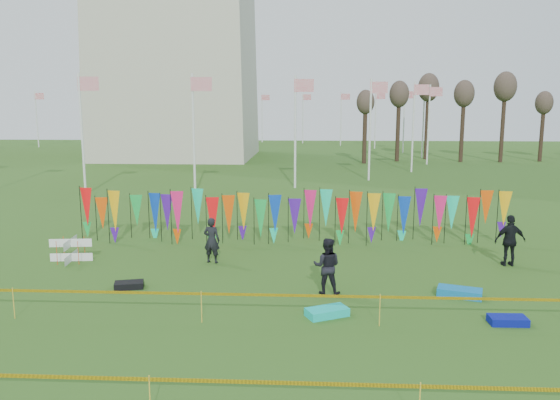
{
  "coord_description": "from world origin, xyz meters",
  "views": [
    {
      "loc": [
        0.96,
        -15.47,
        5.83
      ],
      "look_at": [
        -0.16,
        6.0,
        2.14
      ],
      "focal_mm": 35.0,
      "sensor_mm": 36.0,
      "label": 1
    }
  ],
  "objects_px": {
    "person_mid": "(327,266)",
    "kite_bag_teal": "(460,292)",
    "person_right": "(510,241)",
    "person_left": "(212,240)",
    "box_kite": "(71,250)",
    "kite_bag_turquoise": "(327,312)",
    "kite_bag_black": "(129,285)",
    "kite_bag_blue": "(508,320)"
  },
  "relations": [
    {
      "from": "person_mid",
      "to": "kite_bag_teal",
      "type": "distance_m",
      "value": 4.2
    },
    {
      "from": "person_mid",
      "to": "person_right",
      "type": "distance_m",
      "value": 7.66
    },
    {
      "from": "person_left",
      "to": "person_mid",
      "type": "xyz_separation_m",
      "value": [
        4.22,
        -3.27,
        0.03
      ]
    },
    {
      "from": "person_left",
      "to": "kite_bag_teal",
      "type": "height_order",
      "value": "person_left"
    },
    {
      "from": "box_kite",
      "to": "person_right",
      "type": "height_order",
      "value": "person_right"
    },
    {
      "from": "box_kite",
      "to": "person_left",
      "type": "height_order",
      "value": "person_left"
    },
    {
      "from": "kite_bag_turquoise",
      "to": "kite_bag_black",
      "type": "height_order",
      "value": "kite_bag_turquoise"
    },
    {
      "from": "person_left",
      "to": "person_mid",
      "type": "relative_size",
      "value": 0.97
    },
    {
      "from": "box_kite",
      "to": "kite_bag_blue",
      "type": "bearing_deg",
      "value": -20.2
    },
    {
      "from": "person_left",
      "to": "kite_bag_black",
      "type": "height_order",
      "value": "person_left"
    },
    {
      "from": "person_right",
      "to": "kite_bag_teal",
      "type": "xyz_separation_m",
      "value": [
        -2.72,
        -3.47,
        -0.83
      ]
    },
    {
      "from": "person_mid",
      "to": "kite_bag_turquoise",
      "type": "bearing_deg",
      "value": 96.9
    },
    {
      "from": "box_kite",
      "to": "kite_bag_teal",
      "type": "relative_size",
      "value": 0.68
    },
    {
      "from": "box_kite",
      "to": "kite_bag_teal",
      "type": "distance_m",
      "value": 14.09
    },
    {
      "from": "person_left",
      "to": "kite_bag_teal",
      "type": "bearing_deg",
      "value": 170.01
    },
    {
      "from": "person_right",
      "to": "kite_bag_black",
      "type": "bearing_deg",
      "value": 10.59
    },
    {
      "from": "person_right",
      "to": "kite_bag_blue",
      "type": "bearing_deg",
      "value": 67.22
    },
    {
      "from": "box_kite",
      "to": "kite_bag_blue",
      "type": "height_order",
      "value": "box_kite"
    },
    {
      "from": "kite_bag_blue",
      "to": "person_mid",
      "type": "bearing_deg",
      "value": 155.69
    },
    {
      "from": "box_kite",
      "to": "kite_bag_blue",
      "type": "relative_size",
      "value": 0.9
    },
    {
      "from": "box_kite",
      "to": "person_left",
      "type": "relative_size",
      "value": 0.52
    },
    {
      "from": "person_left",
      "to": "kite_bag_black",
      "type": "relative_size",
      "value": 1.91
    },
    {
      "from": "kite_bag_black",
      "to": "kite_bag_teal",
      "type": "distance_m",
      "value": 10.54
    },
    {
      "from": "kite_bag_turquoise",
      "to": "kite_bag_teal",
      "type": "relative_size",
      "value": 0.88
    },
    {
      "from": "person_left",
      "to": "kite_bag_black",
      "type": "xyz_separation_m",
      "value": [
        -2.19,
        -3.07,
        -0.76
      ]
    },
    {
      "from": "box_kite",
      "to": "person_mid",
      "type": "relative_size",
      "value": 0.5
    },
    {
      "from": "kite_bag_blue",
      "to": "person_right",
      "type": "bearing_deg",
      "value": 70.37
    },
    {
      "from": "kite_bag_turquoise",
      "to": "kite_bag_blue",
      "type": "distance_m",
      "value": 4.9
    },
    {
      "from": "kite_bag_black",
      "to": "kite_bag_turquoise",
      "type": "bearing_deg",
      "value": -18.05
    },
    {
      "from": "kite_bag_turquoise",
      "to": "kite_bag_black",
      "type": "relative_size",
      "value": 1.28
    },
    {
      "from": "kite_bag_turquoise",
      "to": "kite_bag_blue",
      "type": "relative_size",
      "value": 1.17
    },
    {
      "from": "person_right",
      "to": "person_mid",
      "type": "bearing_deg",
      "value": 23.51
    },
    {
      "from": "person_right",
      "to": "kite_bag_turquoise",
      "type": "distance_m",
      "value": 8.74
    },
    {
      "from": "person_mid",
      "to": "kite_bag_turquoise",
      "type": "relative_size",
      "value": 1.55
    },
    {
      "from": "kite_bag_turquoise",
      "to": "kite_bag_black",
      "type": "bearing_deg",
      "value": 161.95
    },
    {
      "from": "kite_bag_blue",
      "to": "person_left",
      "type": "bearing_deg",
      "value": 148.95
    },
    {
      "from": "kite_bag_blue",
      "to": "kite_bag_teal",
      "type": "bearing_deg",
      "value": 108.27
    },
    {
      "from": "person_right",
      "to": "kite_bag_turquoise",
      "type": "bearing_deg",
      "value": 34.46
    },
    {
      "from": "kite_bag_blue",
      "to": "kite_bag_black",
      "type": "bearing_deg",
      "value": 168.02
    },
    {
      "from": "kite_bag_black",
      "to": "kite_bag_blue",
      "type": "bearing_deg",
      "value": -11.98
    },
    {
      "from": "kite_bag_blue",
      "to": "kite_bag_teal",
      "type": "relative_size",
      "value": 0.75
    },
    {
      "from": "person_right",
      "to": "person_left",
      "type": "bearing_deg",
      "value": -2.26
    }
  ]
}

